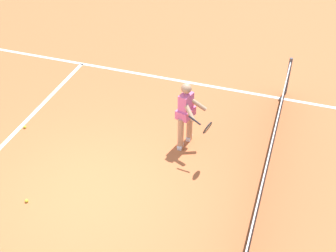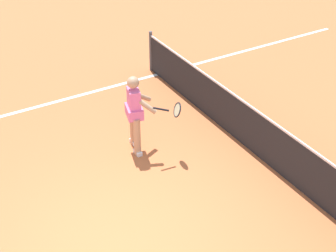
# 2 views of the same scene
# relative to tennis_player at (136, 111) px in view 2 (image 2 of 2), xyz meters

# --- Properties ---
(ground_plane) EXTENTS (25.80, 25.80, 0.00)m
(ground_plane) POSITION_rel_tennis_player_xyz_m (1.96, -1.37, -0.85)
(ground_plane) COLOR #C66638
(sideline_left_marking) EXTENTS (0.10, 17.84, 0.01)m
(sideline_left_marking) POSITION_rel_tennis_player_xyz_m (-2.49, -1.37, -0.84)
(sideline_left_marking) COLOR white
(sideline_left_marking) RESTS_ON ground
(court_net) EXTENTS (9.58, 0.08, 1.01)m
(court_net) POSITION_rel_tennis_player_xyz_m (1.96, 1.84, -0.38)
(court_net) COLOR #4C4C51
(court_net) RESTS_ON ground
(tennis_player) EXTENTS (0.95, 0.89, 1.55)m
(tennis_player) POSITION_rel_tennis_player_xyz_m (0.00, 0.00, 0.00)
(tennis_player) COLOR tan
(tennis_player) RESTS_ON ground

